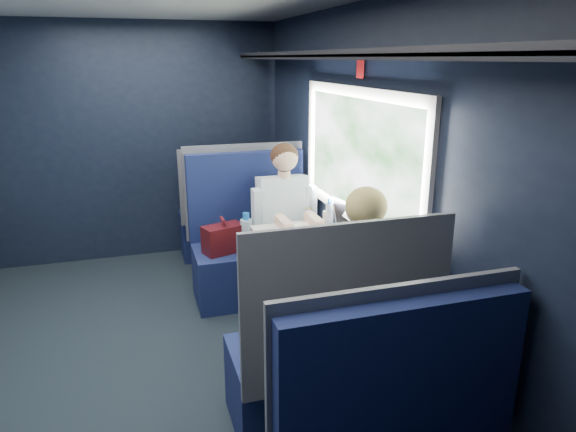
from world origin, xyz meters
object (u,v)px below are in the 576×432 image
object	(u,v)px
woman	(359,286)
laptop	(339,225)
table	(306,254)
seat_row_front	(231,217)
bottle_small	(330,214)
cup	(328,218)
seat_bay_near	(251,247)
seat_bay_far	(327,358)
man	(286,217)

from	to	relation	value
woman	laptop	size ratio (longest dim) A/B	3.54
table	woman	bearing A→B (deg)	-84.55
seat_row_front	bottle_small	distance (m)	1.60
table	laptop	xyz separation A→B (m)	(0.29, 0.12, 0.14)
seat_row_front	cup	size ratio (longest dim) A/B	11.69
seat_row_front	cup	world-z (taller)	seat_row_front
seat_bay_near	cup	bearing A→B (deg)	-45.74
table	bottle_small	distance (m)	0.48
seat_bay_near	bottle_small	world-z (taller)	seat_bay_near
seat_bay_near	cup	xyz separation A→B (m)	(0.49, -0.50, 0.37)
seat_bay_far	man	distance (m)	1.62
woman	man	bearing A→B (deg)	90.00
seat_bay_far	table	bearing A→B (deg)	78.22
bottle_small	cup	bearing A→B (deg)	90.00
bottle_small	table	bearing A→B (deg)	-131.75
seat_bay_far	bottle_small	bearing A→B (deg)	68.33
table	laptop	distance (m)	0.34
woman	seat_bay_far	bearing A→B (deg)	-146.18
seat_row_front	woman	world-z (taller)	woman
laptop	cup	bearing A→B (deg)	87.19
man	bottle_small	bearing A→B (deg)	-57.81
seat_row_front	bottle_small	xyz separation A→B (m)	(0.48, -1.46, 0.42)
woman	cup	size ratio (longest dim) A/B	13.33
woman	bottle_small	size ratio (longest dim) A/B	6.36
laptop	man	bearing A→B (deg)	110.52
bottle_small	cup	size ratio (longest dim) A/B	2.10
man	woman	xyz separation A→B (m)	(0.00, -1.41, 0.01)
cup	bottle_small	bearing A→B (deg)	-90.00
seat_bay_near	seat_row_front	bearing A→B (deg)	89.38
man	seat_bay_far	bearing A→B (deg)	-99.03
seat_bay_near	woman	world-z (taller)	woman
seat_bay_near	woman	bearing A→B (deg)	-80.64
table	seat_bay_far	distance (m)	0.93
seat_bay_far	laptop	bearing A→B (deg)	64.75
table	cup	size ratio (longest dim) A/B	10.08
seat_bay_far	woman	distance (m)	0.43
seat_bay_far	laptop	distance (m)	1.16
bottle_small	woman	bearing A→B (deg)	-102.46
seat_row_front	woman	bearing A→B (deg)	-84.30
table	seat_bay_far	xyz separation A→B (m)	(-0.18, -0.87, -0.25)
man	bottle_small	world-z (taller)	man
woman	laptop	xyz separation A→B (m)	(0.22, 0.82, 0.08)
table	bottle_small	world-z (taller)	bottle_small
table	seat_row_front	distance (m)	1.82
seat_bay_near	seat_row_front	distance (m)	0.93
woman	laptop	distance (m)	0.86
seat_bay_far	laptop	size ratio (longest dim) A/B	3.38
seat_row_front	cup	distance (m)	1.56
woman	bottle_small	bearing A→B (deg)	77.54
seat_bay_far	bottle_small	distance (m)	1.37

